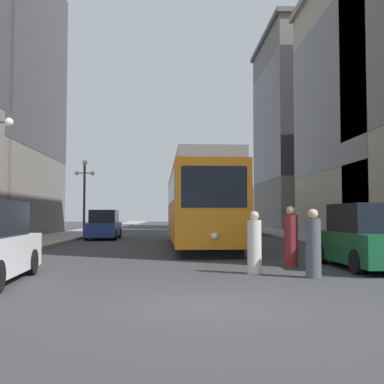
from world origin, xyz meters
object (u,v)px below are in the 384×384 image
transit_bus (224,210)px  pedestrian_crossing_far (254,245)px  lamp_post_left_far (84,185)px  parked_car_right_far (368,238)px  pedestrian_on_sidewalk (291,238)px  pedestrian_crossing_near (313,246)px  streetcar (198,203)px  parked_car_left_near (104,225)px

transit_bus → pedestrian_crossing_far: (-2.10, -26.13, -1.20)m
pedestrian_crossing_far → lamp_post_left_far: lamp_post_left_far is taller
parked_car_right_far → pedestrian_on_sidewalk: size_ratio=2.44×
transit_bus → pedestrian_crossing_near: bearing=-92.3°
streetcar → pedestrian_on_sidewalk: 9.31m
lamp_post_left_far → pedestrian_on_sidewalk: bearing=-63.8°
transit_bus → pedestrian_crossing_near: transit_bus is taller
parked_car_right_far → pedestrian_crossing_near: (-2.12, -1.87, -0.07)m
streetcar → pedestrian_crossing_near: streetcar is taller
parked_car_left_near → parked_car_right_far: size_ratio=1.16×
pedestrian_crossing_near → parked_car_left_near: bearing=-178.6°
transit_bus → pedestrian_crossing_near: size_ratio=7.80×
pedestrian_crossing_far → transit_bus: bearing=-39.6°
streetcar → lamp_post_left_far: lamp_post_left_far is taller
streetcar → parked_car_left_near: streetcar is taller
lamp_post_left_far → parked_car_right_far: bearing=-59.9°
pedestrian_on_sidewalk → lamp_post_left_far: lamp_post_left_far is taller
pedestrian_on_sidewalk → pedestrian_crossing_far: bearing=-127.4°
pedestrian_crossing_near → lamp_post_left_far: bearing=-177.5°
parked_car_right_far → transit_bus: bearing=-87.6°
parked_car_right_far → parked_car_left_near: bearing=-60.2°
parked_car_left_near → pedestrian_on_sidewalk: parked_car_left_near is taller
parked_car_right_far → lamp_post_left_far: bearing=-60.4°
pedestrian_crossing_near → lamp_post_left_far: size_ratio=0.32×
streetcar → pedestrian_crossing_near: 11.62m
parked_car_left_near → pedestrian_crossing_near: parked_car_left_near is taller
parked_car_left_near → lamp_post_left_far: lamp_post_left_far is taller
transit_bus → parked_car_right_far: (1.30, -25.06, -1.10)m
transit_bus → pedestrian_crossing_near: (-0.82, -26.93, -1.18)m
transit_bus → pedestrian_on_sidewalk: size_ratio=7.32×
streetcar → parked_car_left_near: size_ratio=2.84×
parked_car_right_far → pedestrian_on_sidewalk: bearing=-14.8°
streetcar → parked_car_left_near: 9.19m
pedestrian_crossing_near → pedestrian_on_sidewalk: (0.07, 2.39, 0.05)m
parked_car_left_near → pedestrian_on_sidewalk: size_ratio=2.83×
streetcar → pedestrian_on_sidewalk: size_ratio=8.03×
parked_car_left_near → pedestrian_crossing_far: (6.39, -17.78, -0.10)m
parked_car_left_near → lamp_post_left_far: 4.81m
parked_car_left_near → parked_car_right_far: bearing=-61.1°
parked_car_right_far → pedestrian_crossing_far: size_ratio=2.68×
parked_car_left_near → pedestrian_crossing_far: bearing=-71.7°
parked_car_right_far → streetcar: bearing=-66.2°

